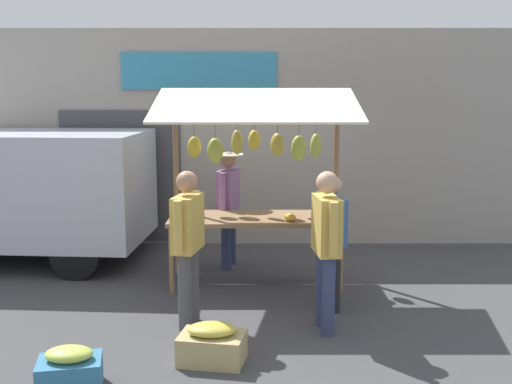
{
  "coord_description": "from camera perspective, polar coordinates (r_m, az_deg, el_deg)",
  "views": [
    {
      "loc": [
        -0.01,
        7.9,
        2.54
      ],
      "look_at": [
        0.0,
        0.3,
        1.25
      ],
      "focal_mm": 44.45,
      "sensor_mm": 36.0,
      "label": 1
    }
  ],
  "objects": [
    {
      "name": "shopper_with_shopping_bag",
      "position": [
        6.68,
        -6.15,
        -4.05
      ],
      "size": [
        0.32,
        0.7,
        1.67
      ],
      "rotation": [
        0.0,
        0.0,
        -1.77
      ],
      "color": "#4C4C51",
      "rests_on": "ground"
    },
    {
      "name": "produce_crate_side",
      "position": [
        5.73,
        -16.42,
        -15.17
      ],
      "size": [
        0.59,
        0.47,
        0.38
      ],
      "color": "teal",
      "rests_on": "ground"
    },
    {
      "name": "produce_crate_near",
      "position": [
        6.03,
        -3.99,
        -13.52
      ],
      "size": [
        0.66,
        0.5,
        0.38
      ],
      "color": "tan",
      "rests_on": "ground"
    },
    {
      "name": "vendor_with_sunhat",
      "position": [
        8.81,
        -2.5,
        -0.68
      ],
      "size": [
        0.42,
        0.69,
        1.64
      ],
      "rotation": [
        0.0,
        0.0,
        1.36
      ],
      "color": "navy",
      "rests_on": "ground"
    },
    {
      "name": "shopper_in_grey_tee",
      "position": [
        7.21,
        6.82,
        -3.76
      ],
      "size": [
        0.31,
        0.66,
        1.54
      ],
      "rotation": [
        0.0,
        0.0,
        -1.37
      ],
      "color": "#232328",
      "rests_on": "ground"
    },
    {
      "name": "ground_plane",
      "position": [
        8.3,
        0.0,
        -8.19
      ],
      "size": [
        40.0,
        40.0,
        0.0
      ],
      "primitive_type": "plane",
      "color": "#424244"
    },
    {
      "name": "shopper_in_striped_shirt",
      "position": [
        6.55,
        6.34,
        -4.25
      ],
      "size": [
        0.27,
        0.71,
        1.68
      ],
      "rotation": [
        0.0,
        0.0,
        -1.46
      ],
      "color": "navy",
      "rests_on": "ground"
    },
    {
      "name": "street_backdrop",
      "position": [
        10.14,
        -0.29,
        4.87
      ],
      "size": [
        9.0,
        0.3,
        3.4
      ],
      "color": "#9E998E",
      "rests_on": "ground"
    },
    {
      "name": "market_stall",
      "position": [
        8.02,
        -0.13,
        2.62
      ],
      "size": [
        2.5,
        1.46,
        2.5
      ],
      "color": "olive",
      "rests_on": "ground"
    }
  ]
}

